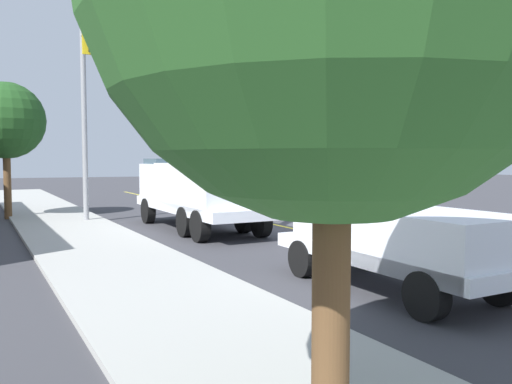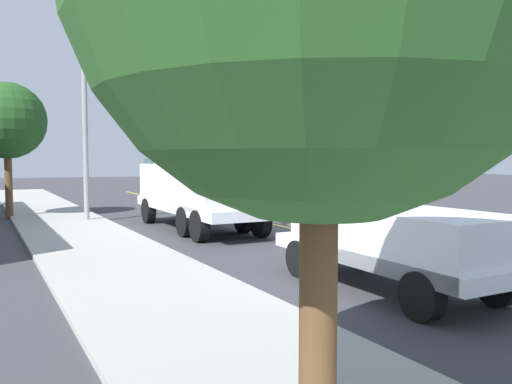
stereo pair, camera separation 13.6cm
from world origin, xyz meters
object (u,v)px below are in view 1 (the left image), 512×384
Objects in this scene: passing_minivan at (244,188)px; utility_bucket_truck at (198,187)px; traffic_signal_mast at (94,66)px; service_pickup_truck at (393,236)px; traffic_cone_mid_rear at (205,208)px; traffic_cone_mid_front at (313,233)px.

utility_bucket_truck is at bearing 150.97° from passing_minivan.
traffic_signal_mast is at bearing 131.21° from passing_minivan.
utility_bucket_truck is 6.05m from traffic_signal_mast.
traffic_cone_mid_rear is (15.02, -0.08, -0.77)m from service_pickup_truck.
traffic_signal_mast is (-7.64, 8.72, 5.22)m from passing_minivan.
service_pickup_truck is at bearing 169.38° from passing_minivan.
traffic_signal_mast is (-2.95, 5.11, 5.85)m from traffic_cone_mid_rear.
traffic_signal_mast is (12.07, 5.03, 5.08)m from service_pickup_truck.
utility_bucket_truck is 1.69× the size of passing_minivan.
service_pickup_truck reaches higher than traffic_cone_mid_rear.
traffic_signal_mast is at bearing 120.01° from traffic_cone_mid_rear.
service_pickup_truck is 20.05m from passing_minivan.
utility_bucket_truck is 5.62m from traffic_cone_mid_front.
traffic_cone_mid_front is at bearing 169.15° from passing_minivan.
passing_minivan is 0.57× the size of traffic_signal_mast.
traffic_cone_mid_rear is 0.08× the size of traffic_signal_mast.
traffic_cone_mid_front is at bearing -137.24° from traffic_signal_mast.
service_pickup_truck is at bearing -157.39° from traffic_signal_mast.
utility_bucket_truck is 10.55m from passing_minivan.
traffic_signal_mast is at bearing 22.61° from service_pickup_truck.
traffic_signal_mast reaches higher than service_pickup_truck.
traffic_signal_mast reaches higher than utility_bucket_truck.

